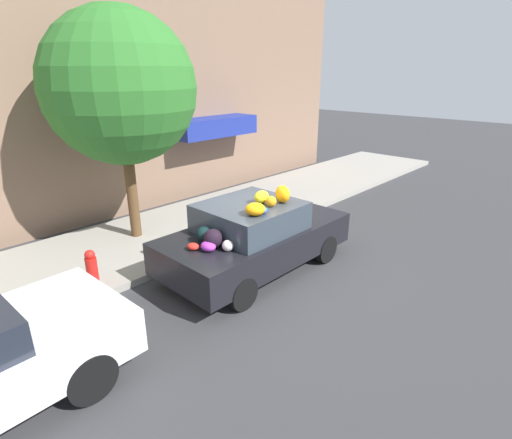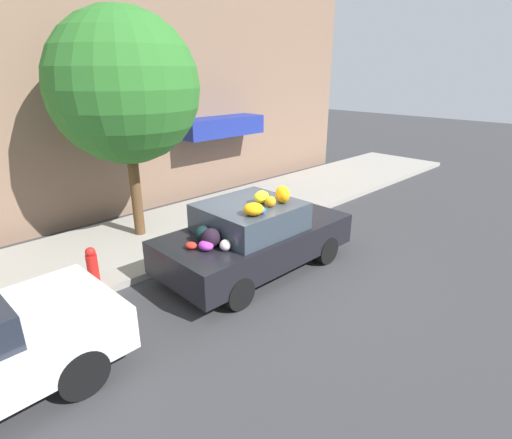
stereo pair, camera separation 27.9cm
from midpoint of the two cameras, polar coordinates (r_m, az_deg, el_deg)
ground_plane at (r=8.23m, az=0.78°, el=-6.87°), size 60.00×60.00×0.00m
sidewalk_curb at (r=10.11m, az=-10.18°, el=-1.38°), size 24.00×3.20×0.14m
building_facade at (r=11.38m, az=-17.45°, el=16.54°), size 18.00×1.20×6.41m
street_tree at (r=9.18m, az=-17.42°, el=17.49°), size 3.18×3.18×4.90m
fire_hydrant at (r=7.78m, az=-21.39°, el=-6.13°), size 0.20×0.20×0.70m
art_car at (r=7.85m, az=0.75°, el=-2.32°), size 3.95×1.89×1.75m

